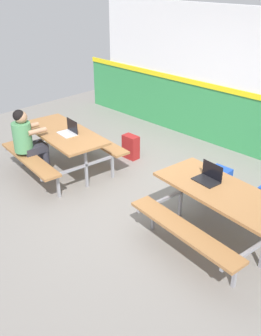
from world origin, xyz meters
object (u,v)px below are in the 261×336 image
(student_nearer, at_px, (27,138))
(laptop_silver, at_px, (69,131))
(laptop_dark, at_px, (208,177))
(picnic_table_left, at_px, (64,141))
(picnic_table_right, at_px, (221,201))
(satchel_spare, at_px, (221,181))
(backpack_dark, at_px, (131,147))

(student_nearer, relative_size, laptop_silver, 3.51)
(laptop_silver, relative_size, laptop_dark, 1.00)
(picnic_table_left, distance_m, laptop_silver, 0.26)
(picnic_table_right, bearing_deg, laptop_silver, -174.86)
(student_nearer, bearing_deg, laptop_silver, 55.75)
(picnic_table_left, xyz_separation_m, laptop_silver, (0.14, 0.02, 0.21))
(picnic_table_right, height_order, student_nearer, student_nearer)
(student_nearer, relative_size, satchel_spare, 2.74)
(student_nearer, bearing_deg, picnic_table_right, 14.31)
(picnic_table_left, distance_m, backpack_dark, 1.30)
(laptop_silver, height_order, satchel_spare, laptop_silver)
(laptop_dark, relative_size, backpack_dark, 0.78)
(student_nearer, height_order, satchel_spare, student_nearer)
(picnic_table_left, relative_size, student_nearer, 1.49)
(satchel_spare, bearing_deg, picnic_table_right, -58.49)
(picnic_table_left, xyz_separation_m, backpack_dark, (0.41, 1.18, -0.36))
(picnic_table_right, relative_size, laptop_dark, 5.24)
(picnic_table_right, xyz_separation_m, laptop_dark, (-0.26, 0.07, 0.21))
(laptop_silver, bearing_deg, student_nearer, -124.25)
(picnic_table_left, height_order, satchel_spare, picnic_table_left)
(laptop_silver, bearing_deg, backpack_dark, 76.73)
(picnic_table_right, bearing_deg, satchel_spare, 121.51)
(student_nearer, xyz_separation_m, backpack_dark, (0.65, 1.71, -0.49))
(satchel_spare, bearing_deg, laptop_silver, -149.79)
(backpack_dark, bearing_deg, laptop_dark, -20.68)
(laptop_dark, distance_m, satchel_spare, 1.15)
(picnic_table_right, bearing_deg, picnic_table_left, -174.69)
(picnic_table_right, distance_m, laptop_silver, 2.79)
(picnic_table_left, height_order, laptop_silver, laptop_silver)
(student_nearer, distance_m, satchel_spare, 3.15)
(picnic_table_right, height_order, laptop_dark, laptop_dark)
(picnic_table_right, distance_m, satchel_spare, 1.23)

